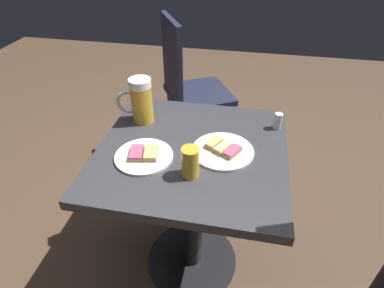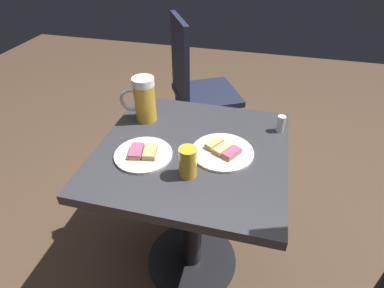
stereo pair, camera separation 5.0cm
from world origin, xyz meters
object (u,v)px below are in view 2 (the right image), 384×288
plate_near (223,151)px  cafe_chair (196,85)px  plate_far (143,154)px  beer_glass_small (188,162)px  salt_shaker (281,124)px  beer_mug (144,99)px

plate_near → cafe_chair: (0.30, -0.84, -0.17)m
plate_near → cafe_chair: size_ratio=0.24×
plate_far → beer_glass_small: (-0.18, 0.06, 0.05)m
beer_glass_small → salt_shaker: 0.45m
plate_near → cafe_chair: bearing=-70.3°
plate_near → salt_shaker: (-0.20, -0.19, 0.03)m
plate_far → beer_mug: bearing=-70.6°
plate_near → salt_shaker: bearing=-135.3°
beer_mug → beer_glass_small: beer_mug is taller
beer_mug → cafe_chair: 0.74m
plate_far → beer_glass_small: 0.19m
cafe_chair → salt_shaker: bearing=8.5°
plate_far → salt_shaker: salt_shaker is taller
plate_near → salt_shaker: salt_shaker is taller
plate_near → cafe_chair: 0.91m
beer_mug → plate_far: bearing=109.4°
plate_near → plate_far: same height
salt_shaker → beer_mug: bearing=4.9°
beer_glass_small → salt_shaker: size_ratio=1.61×
beer_glass_small → cafe_chair: size_ratio=0.11×
plate_near → beer_mug: size_ratio=1.21×
plate_near → beer_glass_small: beer_glass_small is taller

